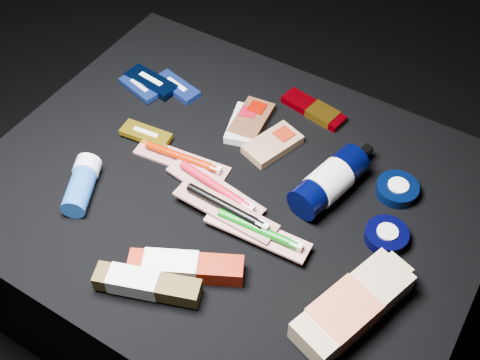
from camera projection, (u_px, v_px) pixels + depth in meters
The scene contains 21 objects.
ground at pixel (233, 288), 1.50m from camera, with size 3.00×3.00×0.00m, color black.
cloth_table at pixel (232, 243), 1.35m from camera, with size 0.98×0.78×0.40m, color black.
luna_bar_0 at pixel (177, 87), 1.38m from camera, with size 0.12×0.07×0.02m.
luna_bar_1 at pixel (139, 87), 1.37m from camera, with size 0.11×0.06×0.01m.
luna_bar_2 at pixel (151, 82), 1.38m from camera, with size 0.13×0.06×0.02m.
luna_bar_3 at pixel (146, 134), 1.27m from camera, with size 0.11×0.05×0.01m.
clif_bar_0 at pixel (252, 119), 1.31m from camera, with size 0.08×0.13×0.02m.
clif_bar_1 at pixel (245, 123), 1.30m from camera, with size 0.09×0.13×0.02m.
clif_bar_2 at pixel (274, 143), 1.26m from camera, with size 0.10×0.14×0.02m.
power_bar at pixel (316, 111), 1.32m from camera, with size 0.15×0.07×0.02m.
lotion_bottle at pixel (329, 181), 1.16m from camera, with size 0.10×0.22×0.07m.
cream_tin_upper at pixel (397, 189), 1.18m from camera, with size 0.08×0.08×0.03m.
cream_tin_lower at pixel (386, 235), 1.11m from camera, with size 0.08×0.08×0.03m.
bodywash_bottle at pixel (351, 308), 1.00m from camera, with size 0.14×0.24×0.05m.
deodorant_stick at pixel (82, 184), 1.17m from camera, with size 0.10×0.13×0.05m.
toothbrush_pack_0 at pixel (183, 159), 1.23m from camera, with size 0.21×0.07×0.02m.
toothbrush_pack_1 at pixel (216, 188), 1.17m from camera, with size 0.22×0.08×0.02m.
toothbrush_pack_2 at pixel (259, 231), 1.10m from camera, with size 0.21×0.06×0.02m.
toothbrush_pack_3 at pixel (227, 209), 1.12m from camera, with size 0.21×0.06×0.02m.
toothpaste_carton_red at pixel (181, 267), 1.06m from camera, with size 0.20×0.13×0.04m.
toothpaste_carton_green at pixel (143, 284), 1.03m from camera, with size 0.19×0.10×0.04m.
Camera 1 is at (0.41, -0.63, 1.33)m, focal length 45.00 mm.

